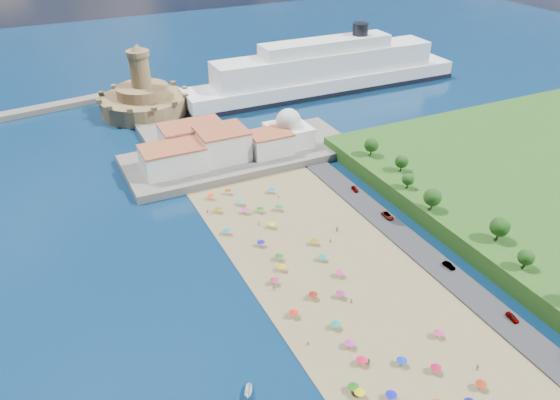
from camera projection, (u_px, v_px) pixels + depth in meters
ground at (306, 267)px, 155.19m from camera, size 700.00×700.00×0.00m
terrace at (241, 155)px, 214.72m from camera, size 90.00×36.00×3.00m
jetty at (162, 133)px, 233.73m from camera, size 18.00×70.00×2.40m
waterfront_buildings at (208, 146)px, 207.08m from camera, size 57.00×29.00×11.00m
domed_building at (288, 131)px, 216.88m from camera, size 16.00×16.00×15.00m
fortress at (144, 99)px, 254.18m from camera, size 40.00×40.00×32.40m
cruise_ship at (325, 73)px, 279.08m from camera, size 149.22×23.60×32.56m
beach_parasols at (320, 289)px, 143.79m from camera, size 32.35×117.66×2.20m
beachgoers at (317, 276)px, 149.94m from camera, size 37.70×97.08×1.88m
parked_cars at (412, 235)px, 166.82m from camera, size 2.50×76.26×1.32m
hillside_trees at (463, 211)px, 162.42m from camera, size 12.70×110.42×7.34m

